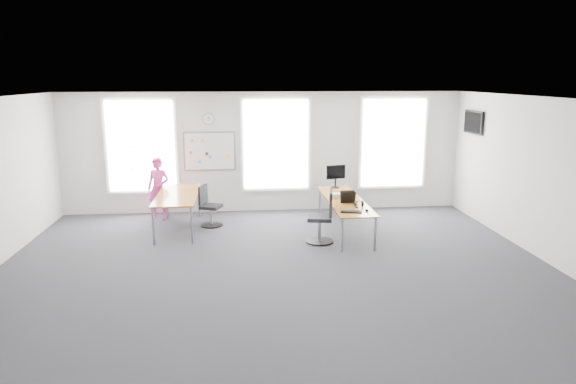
{
  "coord_description": "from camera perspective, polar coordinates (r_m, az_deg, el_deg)",
  "views": [
    {
      "loc": [
        -0.62,
        -8.77,
        3.36
      ],
      "look_at": [
        0.34,
        1.2,
        1.1
      ],
      "focal_mm": 32.0,
      "sensor_mm": 36.0,
      "label": 1
    }
  ],
  "objects": [
    {
      "name": "wall_back",
      "position": [
        12.92,
        -2.69,
        4.42
      ],
      "size": [
        10.0,
        0.0,
        10.0
      ],
      "primitive_type": "plane",
      "rotation": [
        1.57,
        0.0,
        0.0
      ],
      "color": "silver",
      "rests_on": "ground"
    },
    {
      "name": "desk_left",
      "position": [
        11.64,
        -12.16,
        -0.57
      ],
      "size": [
        0.89,
        2.22,
        0.81
      ],
      "color": "#BD712D",
      "rests_on": "ground"
    },
    {
      "name": "headphones",
      "position": [
        10.86,
        7.85,
        -1.27
      ],
      "size": [
        0.19,
        0.1,
        0.11
      ],
      "rotation": [
        0.0,
        0.0,
        -0.07
      ],
      "color": "black",
      "rests_on": "desk_right"
    },
    {
      "name": "keyboard",
      "position": [
        10.33,
        7.06,
        -2.2
      ],
      "size": [
        0.45,
        0.25,
        0.02
      ],
      "primitive_type": "cube",
      "rotation": [
        0.0,
        0.0,
        -0.25
      ],
      "color": "black",
      "rests_on": "desk_right"
    },
    {
      "name": "whiteboard",
      "position": [
        12.89,
        -8.71,
        4.49
      ],
      "size": [
        1.2,
        0.03,
        0.9
      ],
      "primitive_type": "cube",
      "color": "white",
      "rests_on": "wall_back"
    },
    {
      "name": "desk_right",
      "position": [
        11.38,
        6.32,
        -1.08
      ],
      "size": [
        0.78,
        2.91,
        0.71
      ],
      "color": "#BD712D",
      "rests_on": "ground"
    },
    {
      "name": "laptop_sleeve",
      "position": [
        11.07,
        6.67,
        -0.56
      ],
      "size": [
        0.32,
        0.19,
        0.26
      ],
      "rotation": [
        0.0,
        0.0,
        0.06
      ],
      "color": "black",
      "rests_on": "desk_right"
    },
    {
      "name": "paper_stack",
      "position": [
        11.5,
        5.55,
        -0.41
      ],
      "size": [
        0.3,
        0.23,
        0.1
      ],
      "primitive_type": "cube",
      "rotation": [
        0.0,
        0.0,
        0.0
      ],
      "color": "beige",
      "rests_on": "desk_right"
    },
    {
      "name": "window_left",
      "position": [
        13.07,
        -16.0,
        4.92
      ],
      "size": [
        1.6,
        0.06,
        2.2
      ],
      "primitive_type": "cube",
      "color": "white",
      "rests_on": "wall_back"
    },
    {
      "name": "wall_right",
      "position": [
        10.58,
        26.71,
        1.22
      ],
      "size": [
        0.0,
        10.0,
        10.0
      ],
      "primitive_type": "plane",
      "rotation": [
        1.57,
        0.0,
        -1.57
      ],
      "color": "silver",
      "rests_on": "ground"
    },
    {
      "name": "lens_cap",
      "position": [
        10.7,
        7.66,
        -1.73
      ],
      "size": [
        0.08,
        0.08,
        0.01
      ],
      "primitive_type": "cylinder",
      "rotation": [
        0.0,
        0.0,
        -0.18
      ],
      "color": "black",
      "rests_on": "desk_right"
    },
    {
      "name": "window_mid",
      "position": [
        12.88,
        -1.36,
        5.3
      ],
      "size": [
        1.6,
        0.06,
        2.2
      ],
      "primitive_type": "cube",
      "color": "white",
      "rests_on": "wall_back"
    },
    {
      "name": "chair_right",
      "position": [
        10.59,
        3.9,
        -3.14
      ],
      "size": [
        0.58,
        0.58,
        1.08
      ],
      "rotation": [
        0.0,
        0.0,
        -1.75
      ],
      "color": "black",
      "rests_on": "ground"
    },
    {
      "name": "window_right",
      "position": [
        13.43,
        11.57,
        5.36
      ],
      "size": [
        1.6,
        0.06,
        2.2
      ],
      "primitive_type": "cube",
      "color": "white",
      "rests_on": "wall_back"
    },
    {
      "name": "wall_clock",
      "position": [
        12.8,
        -8.83,
        8.04
      ],
      "size": [
        0.3,
        0.04,
        0.3
      ],
      "primitive_type": "cylinder",
      "rotation": [
        1.57,
        0.0,
        0.0
      ],
      "color": "gray",
      "rests_on": "wall_back"
    },
    {
      "name": "mouse",
      "position": [
        10.46,
        8.75,
        -2.0
      ],
      "size": [
        0.1,
        0.13,
        0.04
      ],
      "primitive_type": "ellipsoid",
      "rotation": [
        0.0,
        0.0,
        -0.21
      ],
      "color": "black",
      "rests_on": "desk_right"
    },
    {
      "name": "floor",
      "position": [
        9.41,
        -1.37,
        -8.2
      ],
      "size": [
        10.0,
        10.0,
        0.0
      ],
      "primitive_type": "plane",
      "color": "#242429",
      "rests_on": "ground"
    },
    {
      "name": "monitor",
      "position": [
        12.5,
        5.32,
        1.97
      ],
      "size": [
        0.49,
        0.2,
        0.56
      ],
      "rotation": [
        0.0,
        0.0,
        0.25
      ],
      "color": "black",
      "rests_on": "desk_right"
    },
    {
      "name": "chair_left",
      "position": [
        11.89,
        -8.77,
        -1.79
      ],
      "size": [
        0.55,
        0.55,
        0.94
      ],
      "rotation": [
        0.0,
        0.0,
        1.2
      ],
      "color": "black",
      "rests_on": "ground"
    },
    {
      "name": "ceiling",
      "position": [
        8.8,
        -1.47,
        10.37
      ],
      "size": [
        10.0,
        10.0,
        0.0
      ],
      "primitive_type": "plane",
      "rotation": [
        3.14,
        0.0,
        0.0
      ],
      "color": "silver",
      "rests_on": "ground"
    },
    {
      "name": "wall_front",
      "position": [
        5.16,
        1.8,
        -8.42
      ],
      "size": [
        10.0,
        0.0,
        10.0
      ],
      "primitive_type": "plane",
      "rotation": [
        -1.57,
        0.0,
        0.0
      ],
      "color": "silver",
      "rests_on": "ground"
    },
    {
      "name": "person",
      "position": [
        12.63,
        -14.2,
        0.38
      ],
      "size": [
        0.62,
        0.48,
        1.49
      ],
      "primitive_type": "imported",
      "rotation": [
        0.0,
        0.0,
        -0.26
      ],
      "color": "#E63992",
      "rests_on": "ground"
    },
    {
      "name": "tv",
      "position": [
        13.07,
        19.93,
        7.31
      ],
      "size": [
        0.06,
        0.9,
        0.55
      ],
      "primitive_type": "cube",
      "color": "black",
      "rests_on": "wall_right"
    }
  ]
}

